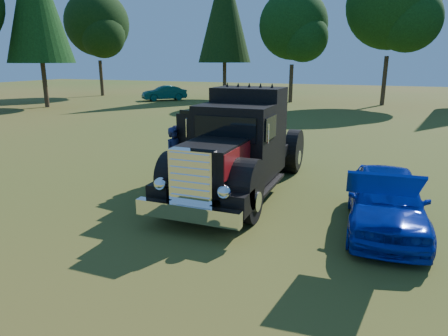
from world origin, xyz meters
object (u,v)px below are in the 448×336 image
Objects in this scene: hotrod_coupe at (386,200)px; distant_teal_car at (164,93)px; spectator_near at (175,156)px; spectator_far at (179,153)px; diamond_t_truck at (239,150)px.

distant_teal_car is (-20.27, 25.11, -0.01)m from hotrod_coupe.
spectator_near is 0.38m from spectator_far.
diamond_t_truck reaches higher than distant_teal_car.
spectator_far is (-0.05, 0.38, 0.00)m from spectator_near.
hotrod_coupe reaches higher than distant_teal_car.
diamond_t_truck is 4.28m from hotrod_coupe.
diamond_t_truck is at bearing -72.73° from spectator_near.
hotrod_coupe is 1.02× the size of distant_teal_car.
spectator_far is 0.43× the size of distant_teal_car.
spectator_near is 27.65m from distant_teal_car.
spectator_near is (-2.12, 0.04, -0.38)m from diamond_t_truck.
spectator_far is 27.30m from distant_teal_car.
spectator_near is at bearing 167.79° from hotrod_coupe.
spectator_near is 1.00× the size of spectator_far.
spectator_near reaches higher than distant_teal_car.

